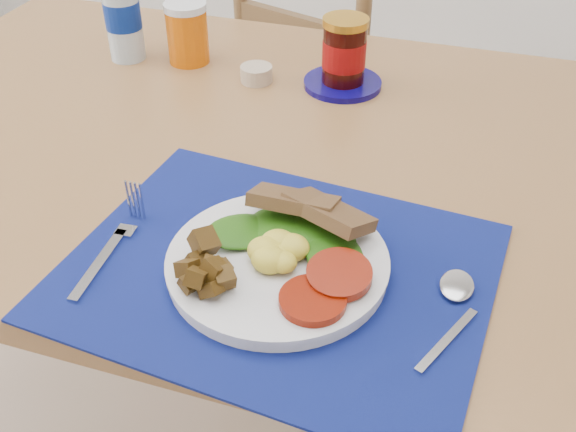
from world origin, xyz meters
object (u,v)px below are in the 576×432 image
object	(u,v)px
water_bottle	(121,6)
juice_glass	(188,35)
breakfast_plate	(272,259)
jam_on_saucer	(344,57)
chair_far	(322,63)

from	to	relation	value
water_bottle	juice_glass	distance (m)	0.13
water_bottle	breakfast_plate	bearing A→B (deg)	-47.03
juice_glass	jam_on_saucer	world-z (taller)	jam_on_saucer
breakfast_plate	water_bottle	size ratio (longest dim) A/B	1.15
juice_glass	jam_on_saucer	xyz separation A→B (m)	(0.30, -0.01, 0.00)
water_bottle	jam_on_saucer	size ratio (longest dim) A/B	1.65
breakfast_plate	juice_glass	distance (m)	0.61
chair_far	jam_on_saucer	bearing A→B (deg)	127.59
chair_far	juice_glass	size ratio (longest dim) A/B	10.42
chair_far	water_bottle	xyz separation A→B (m)	(-0.25, -0.50, 0.29)
chair_far	juice_glass	distance (m)	0.55
chair_far	jam_on_saucer	world-z (taller)	chair_far
breakfast_plate	juice_glass	xyz separation A→B (m)	(-0.34, 0.51, 0.03)
breakfast_plate	water_bottle	world-z (taller)	water_bottle
chair_far	breakfast_plate	bearing A→B (deg)	120.61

